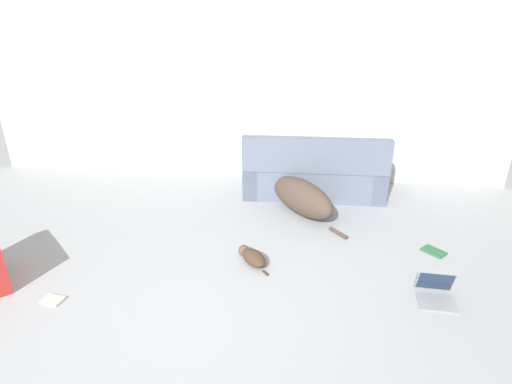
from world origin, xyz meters
name	(u,v)px	position (x,y,z in m)	size (l,w,h in m)	color
ground_plane	(166,351)	(0.00, 0.00, 0.00)	(20.00, 20.00, 0.00)	#999EA3
wall_back	(240,87)	(0.00, 3.66, 1.35)	(7.74, 0.06, 2.71)	beige
couch	(313,175)	(1.09, 3.06, 0.28)	(1.90, 0.83, 0.88)	slate
dog	(298,196)	(0.90, 2.49, 0.21)	(1.13, 1.30, 0.44)	#4C3D33
cat	(252,257)	(0.48, 1.24, 0.07)	(0.38, 0.43, 0.14)	#473323
laptop_open	(436,290)	(2.13, 0.88, 0.08)	(0.33, 0.33, 0.24)	gray
book_cream	(53,300)	(-1.15, 0.43, 0.01)	(0.19, 0.15, 0.02)	beige
book_green	(434,251)	(2.34, 1.65, 0.01)	(0.26, 0.27, 0.02)	#2D663D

